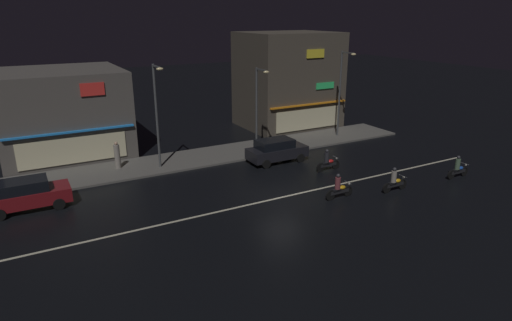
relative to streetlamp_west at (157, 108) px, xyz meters
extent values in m
plane|color=black|center=(4.62, -8.07, -4.24)|extent=(140.00, 140.00, 0.00)
cube|color=beige|center=(4.62, -8.07, -4.24)|extent=(30.76, 0.16, 0.01)
cube|color=#5B5954|center=(4.62, 0.98, -4.17)|extent=(32.38, 4.13, 0.14)
cube|color=#4C443A|center=(14.34, 6.50, 0.04)|extent=(8.26, 6.80, 8.56)
cube|color=orange|center=(14.34, 2.98, -1.64)|extent=(7.84, 0.24, 0.12)
cube|color=#33E572|center=(16.02, 3.04, -0.13)|extent=(1.89, 0.08, 0.55)
cube|color=yellow|center=(14.83, 3.04, 2.66)|extent=(1.79, 0.08, 0.73)
cube|color=beige|center=(14.34, 3.04, -2.94)|extent=(6.61, 0.06, 1.80)
cube|color=#56514C|center=(-5.09, 7.19, -1.10)|extent=(8.75, 8.19, 6.27)
cube|color=#268CF2|center=(-5.09, 2.98, -1.64)|extent=(8.31, 0.24, 0.12)
cube|color=red|center=(-3.41, 3.04, 1.08)|extent=(1.55, 0.08, 0.86)
cube|color=beige|center=(-5.09, 3.04, -2.94)|extent=(7.00, 0.06, 1.80)
cylinder|color=#47494C|center=(0.00, 0.22, -0.64)|extent=(0.16, 0.16, 6.93)
cube|color=#47494C|center=(0.00, -0.48, 2.73)|extent=(0.10, 1.40, 0.10)
ellipsoid|color=#F9E099|center=(0.00, -1.18, 2.65)|extent=(0.44, 0.32, 0.20)
cylinder|color=#47494C|center=(7.63, 0.36, -0.97)|extent=(0.16, 0.16, 6.27)
cube|color=#47494C|center=(7.63, -0.34, 2.07)|extent=(0.10, 1.40, 0.10)
ellipsoid|color=#F9E099|center=(7.63, -1.04, 1.99)|extent=(0.44, 0.32, 0.20)
cylinder|color=#47494C|center=(15.87, 0.84, -0.55)|extent=(0.16, 0.16, 7.10)
cube|color=#47494C|center=(15.87, 0.14, 2.90)|extent=(0.10, 1.40, 0.10)
ellipsoid|color=#F9E099|center=(15.87, -0.56, 2.82)|extent=(0.44, 0.32, 0.20)
cylinder|color=gray|center=(-2.58, 1.34, -3.28)|extent=(0.38, 0.38, 1.64)
sphere|color=tan|center=(-2.58, 1.34, -2.35)|extent=(0.22, 0.22, 0.22)
cube|color=black|center=(7.80, -2.36, -3.55)|extent=(4.30, 1.78, 0.76)
cube|color=black|center=(7.58, -2.36, -2.87)|extent=(2.58, 1.57, 0.60)
cube|color=#F9F2CC|center=(9.91, -1.75, -3.45)|extent=(0.08, 0.20, 0.12)
cube|color=#F9F2CC|center=(9.91, -2.96, -3.45)|extent=(0.08, 0.20, 0.12)
cylinder|color=black|center=(9.22, -1.47, -3.93)|extent=(0.62, 0.20, 0.62)
cylinder|color=black|center=(9.22, -3.25, -3.93)|extent=(0.62, 0.20, 0.62)
cylinder|color=black|center=(6.38, -1.47, -3.93)|extent=(0.62, 0.20, 0.62)
cylinder|color=black|center=(6.38, -3.25, -3.93)|extent=(0.62, 0.20, 0.62)
cube|color=maroon|center=(-8.23, -2.71, -3.55)|extent=(4.30, 1.78, 0.76)
cube|color=black|center=(-8.45, -2.71, -2.87)|extent=(2.58, 1.57, 0.60)
cube|color=#F9F2CC|center=(-6.12, -2.10, -3.45)|extent=(0.08, 0.20, 0.12)
cube|color=#F9F2CC|center=(-6.12, -3.31, -3.45)|extent=(0.08, 0.20, 0.12)
cylinder|color=black|center=(-6.81, -1.82, -3.93)|extent=(0.62, 0.20, 0.62)
cylinder|color=black|center=(-6.81, -3.60, -3.93)|extent=(0.62, 0.20, 0.62)
cylinder|color=black|center=(8.10, -9.74, -3.94)|extent=(0.60, 0.08, 0.60)
cylinder|color=black|center=(6.80, -9.74, -3.94)|extent=(0.60, 0.10, 0.60)
cube|color=black|center=(7.45, -9.74, -3.84)|extent=(1.30, 0.14, 0.20)
ellipsoid|color=gold|center=(7.65, -9.74, -3.62)|extent=(0.44, 0.26, 0.24)
cube|color=black|center=(7.25, -9.74, -3.69)|extent=(0.56, 0.22, 0.10)
cylinder|color=slate|center=(8.05, -9.74, -3.39)|extent=(0.03, 0.60, 0.03)
sphere|color=white|center=(8.14, -9.74, -3.49)|extent=(0.14, 0.14, 0.14)
cylinder|color=brown|center=(7.30, -9.74, -3.29)|extent=(0.32, 0.32, 0.70)
sphere|color=#333338|center=(7.30, -9.74, -2.83)|extent=(0.22, 0.22, 0.22)
cylinder|color=black|center=(16.97, -10.83, -3.94)|extent=(0.60, 0.08, 0.60)
cylinder|color=black|center=(15.67, -10.83, -3.94)|extent=(0.60, 0.10, 0.60)
cube|color=black|center=(16.32, -10.83, -3.84)|extent=(1.30, 0.14, 0.20)
ellipsoid|color=#1E4CB2|center=(16.52, -10.83, -3.62)|extent=(0.44, 0.26, 0.24)
cube|color=black|center=(16.12, -10.83, -3.69)|extent=(0.56, 0.22, 0.10)
cylinder|color=slate|center=(16.92, -10.83, -3.39)|extent=(0.03, 0.60, 0.03)
sphere|color=white|center=(17.01, -10.83, -3.49)|extent=(0.14, 0.14, 0.14)
cylinder|color=#4C664C|center=(16.17, -10.83, -3.29)|extent=(0.32, 0.32, 0.70)
sphere|color=#333338|center=(16.17, -10.83, -2.83)|extent=(0.22, 0.22, 0.22)
cylinder|color=black|center=(11.70, -10.51, -3.94)|extent=(0.60, 0.08, 0.60)
cylinder|color=black|center=(10.40, -10.51, -3.94)|extent=(0.60, 0.10, 0.60)
cube|color=black|center=(11.05, -10.51, -3.84)|extent=(1.30, 0.14, 0.20)
ellipsoid|color=gold|center=(11.25, -10.51, -3.62)|extent=(0.44, 0.26, 0.24)
cube|color=black|center=(10.85, -10.51, -3.69)|extent=(0.56, 0.22, 0.10)
cylinder|color=slate|center=(11.65, -10.51, -3.39)|extent=(0.03, 0.60, 0.03)
sphere|color=white|center=(11.74, -10.51, -3.49)|extent=(0.14, 0.14, 0.14)
cylinder|color=gray|center=(10.90, -10.51, -3.29)|extent=(0.32, 0.32, 0.70)
sphere|color=#333338|center=(10.90, -10.51, -2.83)|extent=(0.22, 0.22, 0.22)
cylinder|color=black|center=(10.49, -5.65, -3.94)|extent=(0.60, 0.08, 0.60)
cylinder|color=black|center=(9.19, -5.65, -3.94)|extent=(0.60, 0.10, 0.60)
cube|color=black|center=(9.84, -5.65, -3.84)|extent=(1.30, 0.14, 0.20)
ellipsoid|color=red|center=(10.04, -5.65, -3.62)|extent=(0.44, 0.26, 0.24)
cube|color=black|center=(9.64, -5.65, -3.69)|extent=(0.56, 0.22, 0.10)
cylinder|color=slate|center=(10.44, -5.65, -3.39)|extent=(0.03, 0.60, 0.03)
sphere|color=white|center=(10.53, -5.65, -3.49)|extent=(0.14, 0.14, 0.14)
cylinder|color=#232328|center=(9.69, -5.65, -3.29)|extent=(0.32, 0.32, 0.70)
sphere|color=#333338|center=(9.69, -5.65, -2.83)|extent=(0.22, 0.22, 0.22)
cone|color=orange|center=(7.90, -2.00, -3.97)|extent=(0.36, 0.36, 0.55)
camera|label=1|loc=(-8.06, -27.87, 5.85)|focal=30.88mm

